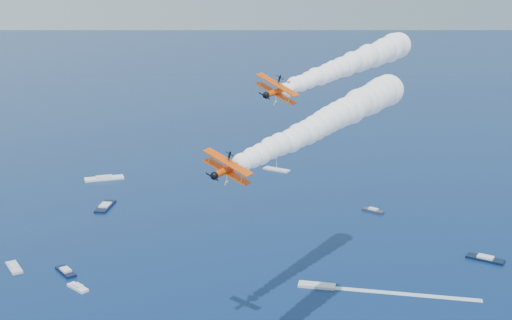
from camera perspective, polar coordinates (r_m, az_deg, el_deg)
biplane_lead at (r=127.13m, az=1.79°, el=5.80°), size 11.04×12.67×9.08m
biplane_trail at (r=95.82m, az=-2.36°, el=-0.77°), size 9.68×11.07×7.64m
smoke_trail_lead at (r=150.26m, az=7.83°, el=7.97°), size 57.52×38.83×10.56m
smoke_trail_trail at (r=117.74m, az=5.92°, el=3.29°), size 57.57×39.79×10.56m
spectator_boats at (r=222.21m, az=-16.85°, el=-6.72°), size 240.44×176.89×0.70m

